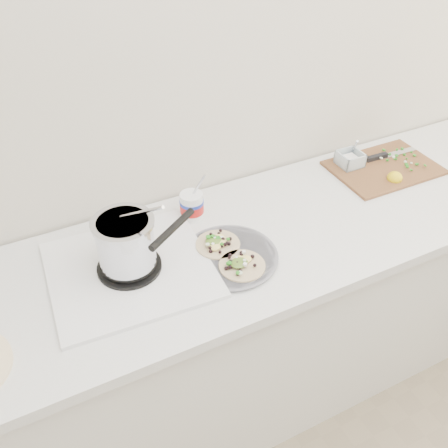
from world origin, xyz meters
name	(u,v)px	position (x,y,z in m)	size (l,w,h in m)	color
counter	(263,313)	(0.00, 1.43, 0.45)	(2.44, 0.66, 0.90)	silver
stove	(127,253)	(-0.50, 1.43, 0.98)	(0.52, 0.48, 0.24)	silver
taco_plate	(230,255)	(-0.20, 1.35, 0.92)	(0.31, 0.31, 0.04)	slate
tub	(193,203)	(-0.21, 1.60, 0.96)	(0.08, 0.08, 0.19)	white
cutboard	(382,164)	(0.60, 1.55, 0.92)	(0.42, 0.30, 0.07)	brown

